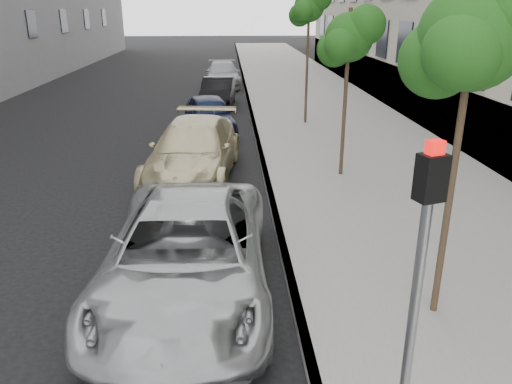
{
  "coord_description": "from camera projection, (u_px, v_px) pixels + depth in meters",
  "views": [
    {
      "loc": [
        0.17,
        -4.75,
        4.41
      ],
      "look_at": [
        0.61,
        3.07,
        1.5
      ],
      "focal_mm": 35.0,
      "sensor_mm": 36.0,
      "label": 1
    }
  ],
  "objects": [
    {
      "name": "sidewalk",
      "position": [
        300.0,
        87.0,
        28.63
      ],
      "size": [
        6.4,
        72.0,
        0.14
      ],
      "primitive_type": "cube",
      "color": "gray",
      "rests_on": "ground"
    },
    {
      "name": "curb",
      "position": [
        245.0,
        88.0,
        28.47
      ],
      "size": [
        0.15,
        72.0,
        0.14
      ],
      "primitive_type": "cube",
      "color": "#9E9B93",
      "rests_on": "ground"
    },
    {
      "name": "tree_near",
      "position": [
        475.0,
        37.0,
        6.13
      ],
      "size": [
        1.7,
        1.5,
        4.77
      ],
      "color": "#38281C",
      "rests_on": "sidewalk"
    },
    {
      "name": "tree_mid",
      "position": [
        350.0,
        38.0,
        12.34
      ],
      "size": [
        1.58,
        1.38,
        4.34
      ],
      "color": "#38281C",
      "rests_on": "sidewalk"
    },
    {
      "name": "tree_far",
      "position": [
        310.0,
        7.0,
        18.18
      ],
      "size": [
        1.51,
        1.31,
        5.02
      ],
      "color": "#38281C",
      "rests_on": "sidewalk"
    },
    {
      "name": "signal_pole",
      "position": [
        419.0,
        268.0,
        4.59
      ],
      "size": [
        0.28,
        0.24,
        3.23
      ],
      "rotation": [
        0.0,
        0.0,
        0.31
      ],
      "color": "#939699",
      "rests_on": "sidewalk"
    },
    {
      "name": "minivan",
      "position": [
        186.0,
        254.0,
        7.83
      ],
      "size": [
        2.7,
        5.57,
        1.53
      ],
      "primitive_type": "imported",
      "rotation": [
        0.0,
        0.0,
        -0.03
      ],
      "color": "#A8ABAC",
      "rests_on": "ground"
    },
    {
      "name": "suv",
      "position": [
        194.0,
        151.0,
        13.43
      ],
      "size": [
        2.75,
        5.53,
        1.54
      ],
      "primitive_type": "imported",
      "rotation": [
        0.0,
        0.0,
        -0.11
      ],
      "color": "#C6B98D",
      "rests_on": "ground"
    },
    {
      "name": "sedan_blue",
      "position": [
        209.0,
        114.0,
        18.4
      ],
      "size": [
        2.26,
        4.22,
        1.36
      ],
      "primitive_type": "imported",
      "rotation": [
        0.0,
        0.0,
        0.17
      ],
      "color": "black",
      "rests_on": "ground"
    },
    {
      "name": "sedan_black",
      "position": [
        218.0,
        93.0,
        23.19
      ],
      "size": [
        1.7,
        4.12,
        1.33
      ],
      "primitive_type": "imported",
      "rotation": [
        0.0,
        0.0,
        -0.07
      ],
      "color": "black",
      "rests_on": "ground"
    },
    {
      "name": "sedan_rear",
      "position": [
        223.0,
        74.0,
        29.15
      ],
      "size": [
        2.07,
        4.83,
        1.39
      ],
      "primitive_type": "imported",
      "rotation": [
        0.0,
        0.0,
        0.03
      ],
      "color": "gray",
      "rests_on": "ground"
    }
  ]
}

